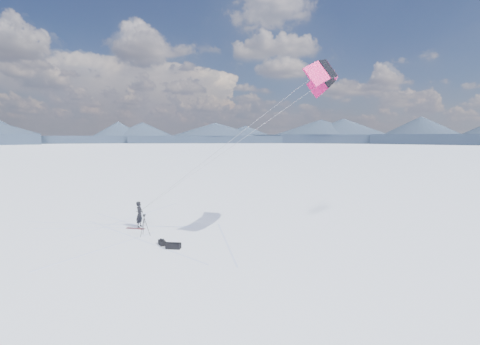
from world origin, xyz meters
The scene contains 9 objects.
ground centered at (0.00, 0.00, 0.00)m, with size 1800.00×1800.00×0.00m, color white.
horizon_hills centered at (0.00, 0.00, 4.19)m, with size 704.00×704.42×9.75m.
snow_tracks centered at (0.33, 0.01, 0.00)m, with size 17.62×10.25×0.01m.
snowkiter centered at (-1.72, 1.65, 0.00)m, with size 0.71×0.46×1.94m, color black.
snowboard centered at (-1.66, 1.11, 0.02)m, with size 1.45×0.27×0.04m, color maroon.
tripod centered at (0.24, 0.04, 0.97)m, with size 0.71×0.62×1.50m.
gear_bag_a centered at (3.69, -1.21, 0.18)m, with size 0.98×0.71×0.40m.
gear_bag_b centered at (2.60, -0.94, 0.15)m, with size 0.80×0.71×0.33m.
power_kite centered at (10.96, 4.95, 10.56)m, with size 14.05×6.28×10.33m.
Camera 1 is at (16.76, -17.52, 6.84)m, focal length 26.00 mm.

